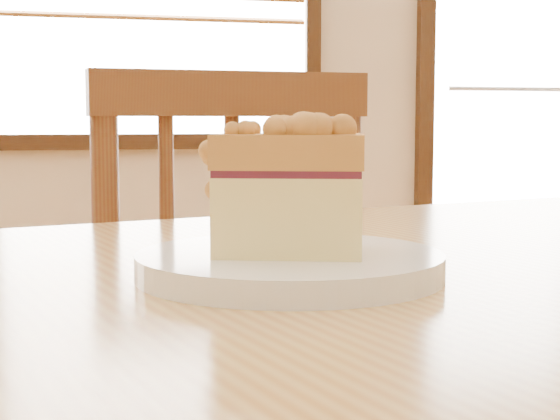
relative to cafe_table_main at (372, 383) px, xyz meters
name	(u,v)px	position (x,y,z in m)	size (l,w,h in m)	color
entry_door	(505,64)	(2.27, 3.89, 0.53)	(1.08, 0.06, 2.29)	white
cafe_table_main	(372,383)	(0.00, 0.00, 0.00)	(1.46, 1.14, 0.75)	tan
cafe_chair_main	(208,369)	(-0.02, 0.68, -0.18)	(0.46, 0.46, 0.95)	brown
plate	(290,266)	(-0.07, 0.00, 0.10)	(0.24, 0.24, 0.02)	white
cake_slice	(287,185)	(-0.07, 0.00, 0.16)	(0.14, 0.12, 0.11)	#FFE490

